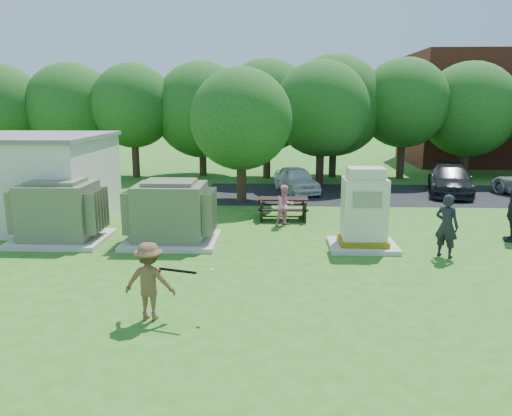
{
  "coord_description": "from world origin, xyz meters",
  "views": [
    {
      "loc": [
        0.67,
        -11.18,
        4.57
      ],
      "look_at": [
        0.0,
        4.0,
        1.3
      ],
      "focal_mm": 35.0,
      "sensor_mm": 36.0,
      "label": 1
    }
  ],
  "objects_px": {
    "person_by_generator": "(447,226)",
    "car_dark": "(450,180)",
    "transformer_right": "(171,214)",
    "car_white": "(296,180)",
    "batter": "(149,281)",
    "generator_cabinet": "(364,213)",
    "car_silver_a": "(362,180)",
    "transformer_left": "(59,213)",
    "picnic_table": "(283,206)",
    "person_at_picnic": "(285,206)"
  },
  "relations": [
    {
      "from": "transformer_left",
      "to": "picnic_table",
      "type": "bearing_deg",
      "value": 25.94
    },
    {
      "from": "batter",
      "to": "car_dark",
      "type": "bearing_deg",
      "value": -122.7
    },
    {
      "from": "batter",
      "to": "car_dark",
      "type": "relative_size",
      "value": 0.35
    },
    {
      "from": "transformer_right",
      "to": "picnic_table",
      "type": "height_order",
      "value": "transformer_right"
    },
    {
      "from": "car_silver_a",
      "to": "car_dark",
      "type": "bearing_deg",
      "value": -167.9
    },
    {
      "from": "car_white",
      "to": "car_silver_a",
      "type": "distance_m",
      "value": 3.29
    },
    {
      "from": "batter",
      "to": "generator_cabinet",
      "type": "bearing_deg",
      "value": -130.43
    },
    {
      "from": "person_by_generator",
      "to": "picnic_table",
      "type": "bearing_deg",
      "value": -3.47
    },
    {
      "from": "person_by_generator",
      "to": "car_silver_a",
      "type": "height_order",
      "value": "person_by_generator"
    },
    {
      "from": "picnic_table",
      "to": "car_silver_a",
      "type": "relative_size",
      "value": 0.44
    },
    {
      "from": "car_silver_a",
      "to": "car_dark",
      "type": "height_order",
      "value": "car_silver_a"
    },
    {
      "from": "generator_cabinet",
      "to": "picnic_table",
      "type": "height_order",
      "value": "generator_cabinet"
    },
    {
      "from": "generator_cabinet",
      "to": "person_at_picnic",
      "type": "distance_m",
      "value": 3.71
    },
    {
      "from": "picnic_table",
      "to": "car_white",
      "type": "xyz_separation_m",
      "value": [
        0.73,
        5.87,
        0.14
      ]
    },
    {
      "from": "generator_cabinet",
      "to": "picnic_table",
      "type": "xyz_separation_m",
      "value": [
        -2.49,
        3.92,
        -0.6
      ]
    },
    {
      "from": "transformer_right",
      "to": "car_silver_a",
      "type": "distance_m",
      "value": 11.83
    },
    {
      "from": "person_by_generator",
      "to": "car_silver_a",
      "type": "distance_m",
      "value": 10.19
    },
    {
      "from": "generator_cabinet",
      "to": "batter",
      "type": "bearing_deg",
      "value": -134.41
    },
    {
      "from": "transformer_right",
      "to": "car_silver_a",
      "type": "bearing_deg",
      "value": 49.56
    },
    {
      "from": "car_silver_a",
      "to": "batter",
      "type": "bearing_deg",
      "value": 72.73
    },
    {
      "from": "transformer_right",
      "to": "generator_cabinet",
      "type": "distance_m",
      "value": 6.19
    },
    {
      "from": "car_silver_a",
      "to": "car_dark",
      "type": "xyz_separation_m",
      "value": [
        4.41,
        0.34,
        -0.02
      ]
    },
    {
      "from": "car_white",
      "to": "car_silver_a",
      "type": "bearing_deg",
      "value": -24.56
    },
    {
      "from": "person_at_picnic",
      "to": "car_silver_a",
      "type": "height_order",
      "value": "person_at_picnic"
    },
    {
      "from": "car_white",
      "to": "car_silver_a",
      "type": "height_order",
      "value": "car_silver_a"
    },
    {
      "from": "car_white",
      "to": "car_silver_a",
      "type": "xyz_separation_m",
      "value": [
        3.26,
        -0.46,
        0.07
      ]
    },
    {
      "from": "transformer_left",
      "to": "picnic_table",
      "type": "relative_size",
      "value": 1.54
    },
    {
      "from": "transformer_left",
      "to": "person_at_picnic",
      "type": "relative_size",
      "value": 1.95
    },
    {
      "from": "person_by_generator",
      "to": "car_silver_a",
      "type": "relative_size",
      "value": 0.43
    },
    {
      "from": "transformer_right",
      "to": "batter",
      "type": "height_order",
      "value": "transformer_right"
    },
    {
      "from": "person_by_generator",
      "to": "car_dark",
      "type": "bearing_deg",
      "value": -67.67
    },
    {
      "from": "transformer_right",
      "to": "car_white",
      "type": "distance_m",
      "value": 10.45
    },
    {
      "from": "transformer_left",
      "to": "car_white",
      "type": "xyz_separation_m",
      "value": [
        8.12,
        9.46,
        -0.31
      ]
    },
    {
      "from": "picnic_table",
      "to": "car_silver_a",
      "type": "height_order",
      "value": "car_silver_a"
    },
    {
      "from": "picnic_table",
      "to": "person_at_picnic",
      "type": "relative_size",
      "value": 1.26
    },
    {
      "from": "transformer_right",
      "to": "person_by_generator",
      "type": "xyz_separation_m",
      "value": [
        8.48,
        -1.15,
        -0.02
      ]
    },
    {
      "from": "transformer_left",
      "to": "car_silver_a",
      "type": "relative_size",
      "value": 0.68
    },
    {
      "from": "transformer_left",
      "to": "car_dark",
      "type": "height_order",
      "value": "transformer_left"
    },
    {
      "from": "generator_cabinet",
      "to": "picnic_table",
      "type": "relative_size",
      "value": 1.32
    },
    {
      "from": "transformer_left",
      "to": "picnic_table",
      "type": "xyz_separation_m",
      "value": [
        7.39,
        3.59,
        -0.45
      ]
    },
    {
      "from": "generator_cabinet",
      "to": "car_dark",
      "type": "xyz_separation_m",
      "value": [
        5.91,
        9.67,
        -0.41
      ]
    },
    {
      "from": "car_white",
      "to": "transformer_right",
      "type": "bearing_deg",
      "value": -131.57
    },
    {
      "from": "generator_cabinet",
      "to": "car_dark",
      "type": "relative_size",
      "value": 0.53
    },
    {
      "from": "batter",
      "to": "car_silver_a",
      "type": "distance_m",
      "value": 16.36
    },
    {
      "from": "generator_cabinet",
      "to": "batter",
      "type": "height_order",
      "value": "generator_cabinet"
    },
    {
      "from": "generator_cabinet",
      "to": "car_white",
      "type": "relative_size",
      "value": 0.66
    },
    {
      "from": "transformer_right",
      "to": "generator_cabinet",
      "type": "relative_size",
      "value": 1.17
    },
    {
      "from": "transformer_left",
      "to": "generator_cabinet",
      "type": "bearing_deg",
      "value": -1.87
    },
    {
      "from": "transformer_left",
      "to": "generator_cabinet",
      "type": "xyz_separation_m",
      "value": [
        9.88,
        -0.32,
        0.15
      ]
    },
    {
      "from": "person_at_picnic",
      "to": "car_dark",
      "type": "relative_size",
      "value": 0.31
    }
  ]
}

